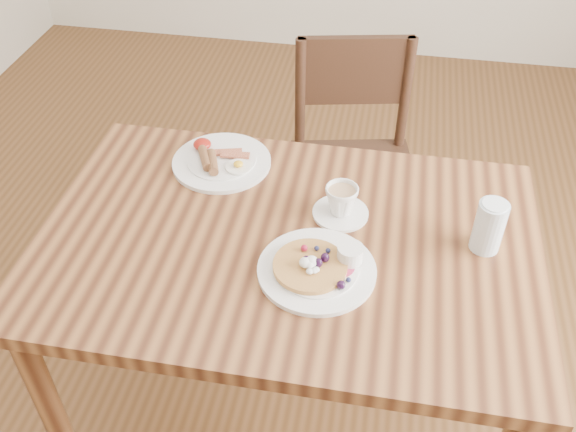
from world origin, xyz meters
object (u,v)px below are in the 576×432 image
object	(u,v)px
chair_far	(353,160)
breakfast_plate	(220,161)
teacup_saucer	(341,203)
pancake_plate	(319,267)
dining_table	(288,267)
water_glass	(489,227)

from	to	relation	value
chair_far	breakfast_plate	size ratio (longest dim) A/B	3.26
breakfast_plate	teacup_saucer	bearing A→B (deg)	-23.29
chair_far	teacup_saucer	size ratio (longest dim) A/B	6.29
chair_far	pancake_plate	bearing A→B (deg)	77.26
pancake_plate	breakfast_plate	xyz separation A→B (m)	(-0.32, 0.36, -0.00)
dining_table	water_glass	distance (m)	0.49
pancake_plate	teacup_saucer	bearing A→B (deg)	82.92
pancake_plate	teacup_saucer	world-z (taller)	teacup_saucer
breakfast_plate	chair_far	bearing A→B (deg)	52.37
dining_table	breakfast_plate	bearing A→B (deg)	132.37
dining_table	pancake_plate	bearing A→B (deg)	-47.79
pancake_plate	dining_table	bearing A→B (deg)	132.21
breakfast_plate	teacup_saucer	xyz separation A→B (m)	(0.35, -0.15, 0.03)
breakfast_plate	water_glass	world-z (taller)	water_glass
breakfast_plate	pancake_plate	bearing A→B (deg)	-47.67
chair_far	pancake_plate	size ratio (longest dim) A/B	3.26
chair_far	water_glass	world-z (taller)	same
pancake_plate	teacup_saucer	size ratio (longest dim) A/B	1.93
water_glass	chair_far	bearing A→B (deg)	119.08
pancake_plate	chair_far	bearing A→B (deg)	89.03
dining_table	water_glass	world-z (taller)	water_glass
breakfast_plate	water_glass	bearing A→B (deg)	-16.56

